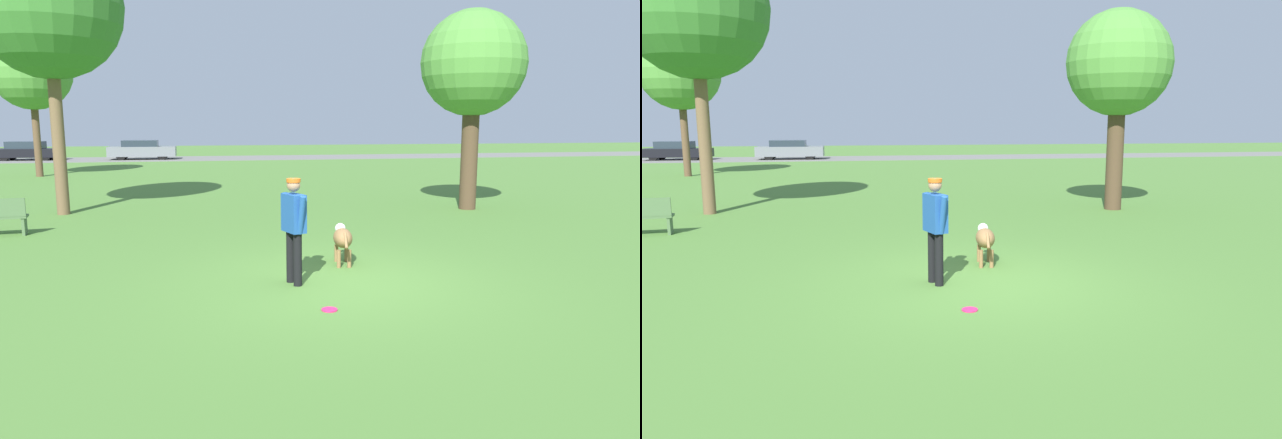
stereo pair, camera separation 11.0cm
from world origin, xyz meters
TOP-DOWN VIEW (x-y plane):
  - ground_plane at (0.00, 0.00)m, footprint 120.00×120.00m
  - far_road_strip at (0.00, 33.86)m, footprint 120.00×6.00m
  - person at (-0.70, 0.11)m, footprint 0.34×0.69m
  - dog at (0.33, 1.20)m, footprint 0.42×1.15m
  - frisbee at (-0.45, -1.24)m, footprint 0.22×0.22m
  - tree_near_left at (-5.79, 8.17)m, footprint 3.77×3.77m
  - tree_far_left at (-9.58, 20.62)m, footprint 3.58×3.58m
  - tree_near_right at (5.45, 6.90)m, footprint 2.92×2.92m
  - parked_car_black at (-13.77, 34.13)m, footprint 4.44×1.96m
  - parked_car_grey at (-6.18, 33.48)m, footprint 4.56×1.83m

SIDE VIEW (x-z plane):
  - ground_plane at x=0.00m, z-range 0.00..0.00m
  - far_road_strip at x=0.00m, z-range 0.00..0.01m
  - frisbee at x=-0.45m, z-range 0.00..0.02m
  - dog at x=0.33m, z-range 0.13..0.78m
  - parked_car_black at x=-13.77m, z-range -0.01..1.28m
  - parked_car_grey at x=-6.18m, z-range 0.01..1.34m
  - person at x=-0.70m, z-range 0.15..1.78m
  - tree_near_right at x=5.45m, z-range 1.25..6.82m
  - tree_far_left at x=-9.58m, z-range 1.51..8.17m
  - tree_near_left at x=-5.79m, z-range 1.76..9.11m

